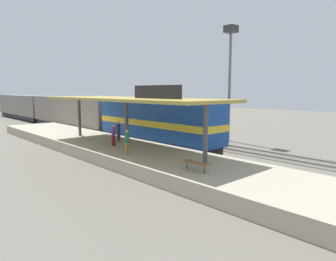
{
  "coord_description": "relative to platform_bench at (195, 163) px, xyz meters",
  "views": [
    {
      "loc": [
        -17.82,
        -19.32,
        5.22
      ],
      "look_at": [
        -1.38,
        -1.23,
        2.0
      ],
      "focal_mm": 32.25,
      "sensor_mm": 36.0,
      "label": 1
    }
  ],
  "objects": [
    {
      "name": "platform_bench",
      "position": [
        0.0,
        0.0,
        0.0
      ],
      "size": [
        0.44,
        1.7,
        0.5
      ],
      "color": "#333338",
      "rests_on": "platform"
    },
    {
      "name": "station_canopy",
      "position": [
        1.4,
        8.42,
        3.19
      ],
      "size": [
        5.2,
        18.0,
        4.7
      ],
      "color": "#47474C",
      "rests_on": "platform"
    },
    {
      "name": "track_far",
      "position": [
        10.6,
        8.52,
        -1.31
      ],
      "size": [
        3.2,
        110.0,
        0.16
      ],
      "color": "#565249",
      "rests_on": "ground"
    },
    {
      "name": "passenger_carriage_front",
      "position": [
        6.0,
        28.49,
        0.97
      ],
      "size": [
        2.9,
        20.0,
        4.24
      ],
      "color": "#28282D",
      "rests_on": "track_near"
    },
    {
      "name": "ground_plane",
      "position": [
        8.0,
        8.52,
        -1.34
      ],
      "size": [
        120.0,
        120.0,
        0.0
      ],
      "primitive_type": "plane",
      "color": "#666056"
    },
    {
      "name": "track_near",
      "position": [
        6.0,
        8.52,
        -1.31
      ],
      "size": [
        3.2,
        110.0,
        0.16
      ],
      "color": "#565249",
      "rests_on": "ground"
    },
    {
      "name": "person_walking",
      "position": [
        -0.24,
        6.09,
        0.51
      ],
      "size": [
        0.34,
        0.34,
        1.71
      ],
      "color": "olive",
      "rests_on": "platform"
    },
    {
      "name": "person_waiting",
      "position": [
        0.82,
        9.51,
        0.51
      ],
      "size": [
        0.34,
        0.34,
        1.71
      ],
      "color": "maroon",
      "rests_on": "platform"
    },
    {
      "name": "person_boarding",
      "position": [
        2.28,
        11.05,
        0.51
      ],
      "size": [
        0.34,
        0.34,
        1.71
      ],
      "color": "#4C4C51",
      "rests_on": "platform"
    },
    {
      "name": "light_mast",
      "position": [
        13.8,
        8.03,
        7.05
      ],
      "size": [
        1.1,
        1.1,
        11.7
      ],
      "color": "slate",
      "rests_on": "ground"
    },
    {
      "name": "locomotive",
      "position": [
        6.0,
        10.49,
        1.07
      ],
      "size": [
        2.93,
        14.43,
        4.44
      ],
      "color": "#28282D",
      "rests_on": "track_near"
    },
    {
      "name": "passenger_carriage_rear",
      "position": [
        6.0,
        49.29,
        0.97
      ],
      "size": [
        2.9,
        20.0,
        4.24
      ],
      "color": "#28282D",
      "rests_on": "track_near"
    },
    {
      "name": "platform",
      "position": [
        1.4,
        8.52,
        -0.89
      ],
      "size": [
        6.0,
        44.0,
        0.9
      ],
      "primitive_type": "cube",
      "color": "#A89E89",
      "rests_on": "ground"
    }
  ]
}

